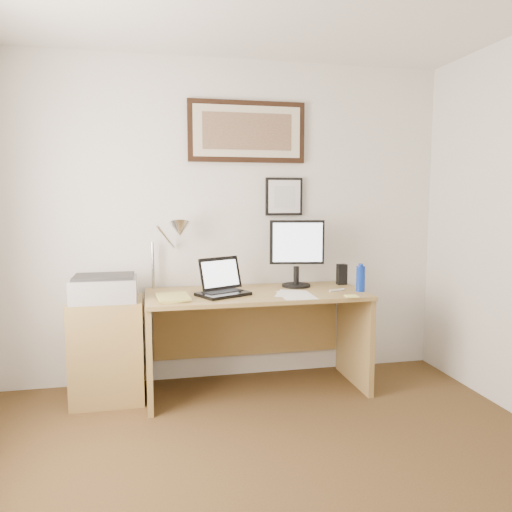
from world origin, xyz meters
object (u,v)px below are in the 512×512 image
object	(u,v)px
side_cabinet	(108,350)
water_bottle	(361,279)
desk	(254,321)
printer	(104,288)
laptop	(222,286)
book	(157,298)
lcd_monitor	(297,250)

from	to	relation	value
side_cabinet	water_bottle	bearing A→B (deg)	-5.55
desk	printer	distance (m)	1.12
side_cabinet	laptop	size ratio (longest dim) A/B	1.71
book	printer	distance (m)	0.40
lcd_monitor	desk	bearing A→B (deg)	-169.67
water_bottle	laptop	bearing A→B (deg)	174.32
side_cabinet	desk	bearing A→B (deg)	1.89
book	printer	xyz separation A→B (m)	(-0.36, 0.16, 0.06)
laptop	lcd_monitor	distance (m)	0.68
side_cabinet	printer	distance (m)	0.45
side_cabinet	book	xyz separation A→B (m)	(0.35, -0.19, 0.40)
water_bottle	desk	size ratio (longest dim) A/B	0.12
side_cabinet	water_bottle	xyz separation A→B (m)	(1.83, -0.18, 0.48)
water_bottle	desk	xyz separation A→B (m)	(-0.76, 0.21, -0.33)
side_cabinet	laptop	bearing A→B (deg)	-5.39
laptop	printer	xyz separation A→B (m)	(-0.82, 0.05, 0.01)
book	desk	xyz separation A→B (m)	(0.72, 0.22, -0.25)
printer	desk	bearing A→B (deg)	3.50
printer	side_cabinet	bearing A→B (deg)	79.75
water_bottle	lcd_monitor	xyz separation A→B (m)	(-0.41, 0.28, 0.20)
side_cabinet	lcd_monitor	size ratio (longest dim) A/B	1.40
desk	side_cabinet	bearing A→B (deg)	-178.11
book	laptop	size ratio (longest dim) A/B	0.68
side_cabinet	water_bottle	size ratio (longest dim) A/B	3.90
water_bottle	desk	world-z (taller)	water_bottle
desk	laptop	size ratio (longest dim) A/B	3.74
desk	book	bearing A→B (deg)	-162.80
lcd_monitor	printer	world-z (taller)	lcd_monitor
side_cabinet	desk	size ratio (longest dim) A/B	0.46
book	water_bottle	bearing A→B (deg)	0.33
desk	lcd_monitor	bearing A→B (deg)	10.33
lcd_monitor	printer	xyz separation A→B (m)	(-1.43, -0.13, -0.22)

